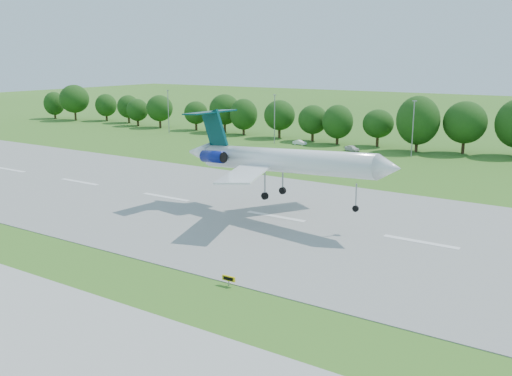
# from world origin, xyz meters

# --- Properties ---
(ground) EXTENTS (600.00, 600.00, 0.00)m
(ground) POSITION_xyz_m (0.00, 0.00, 0.00)
(ground) COLOR #2F6119
(ground) RESTS_ON ground
(runway) EXTENTS (400.00, 45.00, 0.08)m
(runway) POSITION_xyz_m (0.00, 25.00, 0.04)
(runway) COLOR gray
(runway) RESTS_ON ground
(light_poles) EXTENTS (175.90, 0.25, 12.19)m
(light_poles) POSITION_xyz_m (-2.50, 82.00, 6.34)
(light_poles) COLOR gray
(light_poles) RESTS_ON ground
(airliner) EXTENTS (34.58, 25.01, 11.31)m
(airliner) POSITION_xyz_m (-20.36, 25.18, 8.01)
(airliner) COLOR white
(airliner) RESTS_ON ground
(taxi_sign_left) EXTENTS (1.44, 0.24, 1.01)m
(taxi_sign_left) POSITION_xyz_m (-11.36, 2.06, 0.74)
(taxi_sign_left) COLOR gray
(taxi_sign_left) RESTS_ON ground
(service_vehicle_a) EXTENTS (3.45, 1.24, 1.13)m
(service_vehicle_a) POSITION_xyz_m (-48.67, 83.66, 0.57)
(service_vehicle_a) COLOR white
(service_vehicle_a) RESTS_ON ground
(service_vehicle_b) EXTENTS (4.30, 3.18, 1.36)m
(service_vehicle_b) POSITION_xyz_m (-33.81, 81.73, 0.68)
(service_vehicle_b) COLOR silver
(service_vehicle_b) RESTS_ON ground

